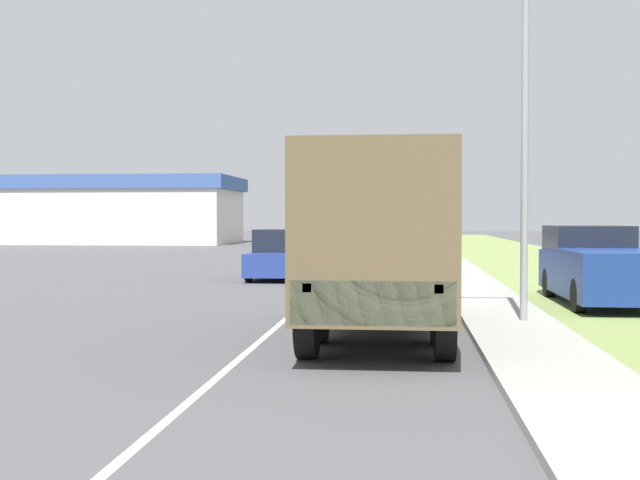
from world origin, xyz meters
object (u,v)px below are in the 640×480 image
military_truck (380,237)px  car_nearest_ahead (281,257)px  car_second_ahead (391,251)px  car_third_ahead (394,242)px  lamp_post (514,102)px  car_fourth_ahead (389,238)px  car_farthest_ahead (355,235)px  pickup_truck (600,267)px

military_truck → car_nearest_ahead: (-3.79, 13.18, -1.01)m
car_nearest_ahead → car_second_ahead: size_ratio=0.83×
car_third_ahead → lamp_post: lamp_post is taller
car_fourth_ahead → lamp_post: bearing=-85.5°
car_nearest_ahead → car_fourth_ahead: size_ratio=0.88×
car_nearest_ahead → car_second_ahead: 8.66m
military_truck → car_fourth_ahead: 40.89m
lamp_post → car_second_ahead: bearing=97.9°
car_nearest_ahead → lamp_post: (6.31, -11.34, 3.58)m
car_farthest_ahead → lamp_post: 55.59m
car_third_ahead → car_farthest_ahead: size_ratio=1.14×
car_third_ahead → car_second_ahead: bearing=-89.9°
car_nearest_ahead → lamp_post: bearing=-60.9°
pickup_truck → lamp_post: (-2.64, -4.25, 3.43)m
military_truck → pickup_truck: 8.03m
military_truck → lamp_post: bearing=36.1°
car_second_ahead → car_farthest_ahead: size_ratio=1.21×
car_nearest_ahead → car_second_ahead: bearing=65.1°
car_fourth_ahead → pickup_truck: pickup_truck is taller
car_farthest_ahead → pickup_truck: size_ratio=0.72×
car_second_ahead → lamp_post: bearing=-82.1°
car_fourth_ahead → pickup_truck: (5.74, -34.78, 0.17)m
car_second_ahead → car_farthest_ahead: car_second_ahead is taller
pickup_truck → car_fourth_ahead: bearing=99.4°
military_truck → car_fourth_ahead: military_truck is taller
car_third_ahead → lamp_post: bearing=-84.9°
military_truck → car_nearest_ahead: size_ratio=1.78×
car_second_ahead → car_fourth_ahead: 19.85m
car_second_ahead → pickup_truck: size_ratio=0.87×
car_second_ahead → pickup_truck: (5.30, -14.94, 0.27)m
military_truck → car_nearest_ahead: military_truck is taller
car_nearest_ahead → lamp_post: size_ratio=0.56×
military_truck → car_fourth_ahead: (-0.58, 40.87, -1.02)m
lamp_post → military_truck: bearing=-143.9°
car_second_ahead → car_nearest_ahead: bearing=-114.9°
car_fourth_ahead → lamp_post: (3.10, -39.03, 3.59)m
car_nearest_ahead → car_third_ahead: size_ratio=0.89×
car_fourth_ahead → military_truck: bearing=-89.2°
car_third_ahead → lamp_post: 30.53m
car_third_ahead → car_fourth_ahead: size_ratio=1.00×
car_fourth_ahead → car_farthest_ahead: car_fourth_ahead is taller
military_truck → lamp_post: size_ratio=1.00×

